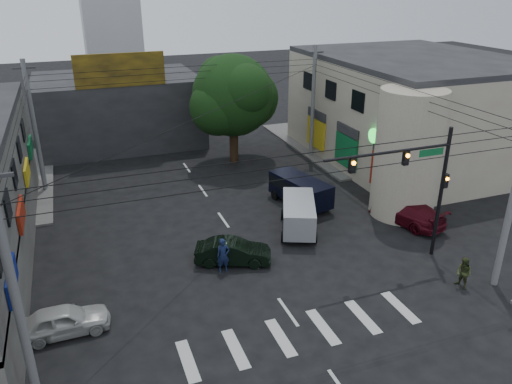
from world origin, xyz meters
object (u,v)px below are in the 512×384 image
white_compact (64,320)px  utility_pole_far_right (313,103)px  street_tree (233,96)px  traffic_officer (223,256)px  utility_pole_far_left (35,128)px  navy_van (300,192)px  dark_sedan (233,252)px  pedestrian_olive (464,273)px  silver_minivan (298,216)px  utility_pole_near_left (14,292)px  maroon_sedan (406,212)px  traffic_gantry (417,176)px

white_compact → utility_pole_far_right: bearing=-50.4°
street_tree → traffic_officer: size_ratio=4.67×
utility_pole_far_left → navy_van: (15.98, -8.57, -3.66)m
dark_sedan → pedestrian_olive: (9.77, -6.10, 0.15)m
navy_van → pedestrian_olive: navy_van is taller
traffic_officer → navy_van: bearing=44.0°
silver_minivan → utility_pole_far_right: bearing=-6.2°
utility_pole_near_left → utility_pole_far_left: (0.00, 20.50, 0.00)m
maroon_sedan → pedestrian_olive: bearing=60.6°
dark_sedan → traffic_officer: traffic_officer is taller
traffic_gantry → white_compact: (-17.32, 0.00, -4.18)m
pedestrian_olive → utility_pole_far_left: bearing=-145.6°
silver_minivan → utility_pole_near_left: bearing=144.2°
pedestrian_olive → white_compact: bearing=-109.1°
silver_minivan → traffic_officer: silver_minivan is taller
dark_sedan → maroon_sedan: maroon_sedan is taller
utility_pole_near_left → navy_van: (15.98, 11.93, -3.66)m
white_compact → pedestrian_olive: (18.26, -3.17, 0.16)m
street_tree → maroon_sedan: 16.36m
dark_sedan → white_compact: bearing=130.5°
maroon_sedan → pedestrian_olive: pedestrian_olive is taller
white_compact → navy_van: size_ratio=0.77×
utility_pole_near_left → utility_pole_far_left: bearing=90.0°
traffic_gantry → silver_minivan: bearing=128.0°
white_compact → pedestrian_olive: size_ratio=2.36×
navy_van → traffic_officer: size_ratio=2.68×
silver_minivan → pedestrian_olive: bearing=-126.0°
utility_pole_far_right → street_tree: bearing=171.3°
utility_pole_far_left → navy_van: 18.50m
traffic_gantry → maroon_sedan: size_ratio=1.35×
utility_pole_near_left → maroon_sedan: size_ratio=1.72×
dark_sedan → pedestrian_olive: bearing=-100.6°
traffic_gantry → pedestrian_olive: bearing=-73.5°
dark_sedan → maroon_sedan: bearing=-64.5°
traffic_gantry → white_compact: size_ratio=1.89×
dark_sedan → pedestrian_olive: 11.52m
traffic_gantry → white_compact: traffic_gantry is taller
utility_pole_near_left → pedestrian_olive: bearing=1.0°
silver_minivan → traffic_officer: bearing=140.2°
utility_pole_near_left → dark_sedan: size_ratio=2.17×
white_compact → street_tree: bearing=-37.6°
silver_minivan → traffic_officer: size_ratio=2.54×
utility_pole_far_right → traffic_officer: 19.47m
utility_pole_far_left → white_compact: utility_pole_far_left is taller
utility_pole_near_left → silver_minivan: size_ratio=1.94×
street_tree → utility_pole_far_right: bearing=-8.7°
street_tree → pedestrian_olive: bearing=-77.3°
traffic_gantry → dark_sedan: (-8.82, 2.94, -4.17)m
pedestrian_olive → utility_pole_far_right: bearing=165.8°
utility_pole_near_left → street_tree: bearing=56.0°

